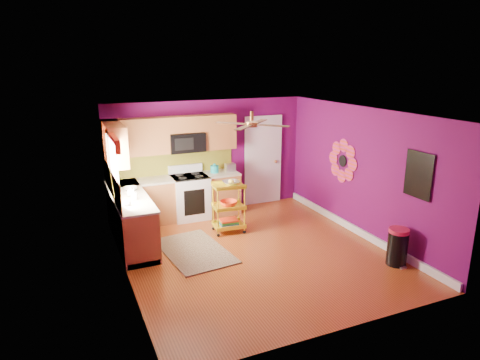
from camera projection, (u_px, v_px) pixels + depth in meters
name	position (u px, v px, depth m)	size (l,w,h in m)	color
ground	(256.00, 252.00, 7.67)	(5.00, 5.00, 0.00)	brown
room_envelope	(258.00, 164.00, 7.24)	(4.54, 5.04, 2.52)	#5E0A52
lower_cabinets	(157.00, 208.00, 8.65)	(2.81, 2.31, 0.94)	brown
electric_range	(190.00, 196.00, 9.25)	(0.76, 0.66, 1.13)	white
upper_cabinetry	(155.00, 139.00, 8.63)	(2.80, 2.30, 1.26)	brown
left_window	(113.00, 157.00, 7.28)	(0.08, 1.35, 1.08)	white
panel_door	(263.00, 161.00, 10.09)	(0.95, 0.11, 2.15)	white
right_wall_art	(374.00, 167.00, 7.83)	(0.04, 2.74, 1.04)	black
ceiling_fan	(252.00, 124.00, 7.23)	(1.01, 1.01, 0.26)	#BF8C3F
shag_rug	(194.00, 251.00, 7.71)	(1.03, 1.68, 0.02)	black
rolling_cart	(229.00, 205.00, 8.45)	(0.64, 0.50, 1.09)	yellow
trash_can	(397.00, 247.00, 7.14)	(0.35, 0.38, 0.64)	black
teal_kettle	(215.00, 169.00, 9.38)	(0.18, 0.18, 0.21)	teal
toaster	(230.00, 168.00, 9.48)	(0.22, 0.15, 0.18)	beige
soap_bottle_a	(134.00, 194.00, 7.57)	(0.09, 0.09, 0.19)	#EA3F72
soap_bottle_b	(131.00, 191.00, 7.75)	(0.15, 0.15, 0.19)	white
counter_dish	(131.00, 189.00, 8.13)	(0.25, 0.25, 0.06)	white
counter_cup	(127.00, 203.00, 7.27)	(0.12, 0.12, 0.10)	white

